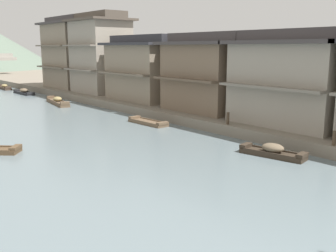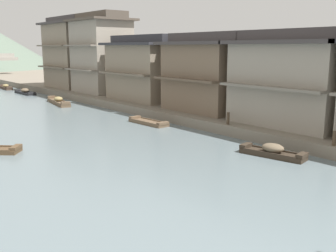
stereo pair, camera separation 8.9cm
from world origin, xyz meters
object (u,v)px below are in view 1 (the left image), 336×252
Objects in this scene: boat_moored_nearest at (5,87)px; boat_moored_far at (148,122)px; house_waterfront_end at (70,53)px; house_waterfront_second at (298,78)px; boat_moored_third at (24,92)px; boat_midriver_upstream at (58,102)px; mooring_post_dock_near at (334,138)px; house_waterfront_narrow at (146,69)px; house_waterfront_far at (100,54)px; mooring_post_dock_mid at (228,118)px; boat_midriver_drifting at (273,152)px; house_waterfront_tall at (213,73)px.

boat_moored_far is (0.27, -32.96, -0.11)m from boat_moored_nearest.
house_waterfront_second is at bearing -88.73° from house_waterfront_end.
boat_moored_far is at bearing -102.28° from house_waterfront_end.
boat_midriver_upstream is (-0.48, -10.95, -0.00)m from boat_moored_third.
mooring_post_dock_near reaches higher than boat_midriver_upstream.
house_waterfront_narrow is 8.58m from house_waterfront_far.
house_waterfront_end reaches higher than boat_moored_far.
mooring_post_dock_near reaches higher than boat_moored_far.
boat_moored_third is at bearing -90.17° from boat_moored_nearest.
house_waterfront_narrow reaches higher than mooring_post_dock_mid.
boat_midriver_upstream is 0.67× the size of house_waterfront_end.
mooring_post_dock_mid reaches higher than boat_moored_third.
mooring_post_dock_near is (2.10, -2.24, 0.82)m from boat_midriver_drifting.
boat_moored_nearest is 0.49× the size of house_waterfront_end.
boat_midriver_upstream is at bearing 93.06° from boat_moored_far.
boat_moored_nearest is 34.89m from house_waterfront_tall.
boat_midriver_drifting is (0.03, -36.81, 0.01)m from boat_moored_third.
house_waterfront_tall reaches higher than mooring_post_dock_mid.
boat_midriver_drifting is 0.62× the size of boat_midriver_upstream.
boat_midriver_upstream reaches higher than boat_midriver_drifting.
mooring_post_dock_near is (-3.78, -12.42, -2.61)m from house_waterfront_tall.
house_waterfront_tall reaches higher than boat_midriver_upstream.
boat_moored_far is at bearing -89.34° from boat_moored_third.
boat_midriver_upstream is at bearing -91.55° from boat_moored_nearest.
house_waterfront_narrow is at bearing 80.89° from mooring_post_dock_near.
house_waterfront_tall is at bearing -88.24° from house_waterfront_far.
mooring_post_dock_mid is at bearing -82.84° from boat_midriver_upstream.
boat_midriver_drifting is at bearing -120.02° from house_waterfront_tall.
house_waterfront_second and house_waterfront_narrow have the same top height.
house_waterfront_far is at bearing 91.50° from house_waterfront_second.
house_waterfront_second is at bearing -88.50° from house_waterfront_far.
boat_moored_far is 0.45× the size of house_waterfront_narrow.
boat_moored_third is 10.96m from boat_midriver_upstream.
boat_midriver_drifting is at bearing -112.48° from mooring_post_dock_mid.
house_waterfront_tall is at bearing -87.04° from house_waterfront_narrow.
house_waterfront_tall is at bearing 90.93° from house_waterfront_second.
house_waterfront_narrow is (-0.44, 8.44, -0.00)m from house_waterfront_tall.
boat_moored_far is at bearing -108.04° from house_waterfront_far.
mooring_post_dock_near is at bearing -86.88° from boat_moored_third.
boat_midriver_drifting is 4.51× the size of mooring_post_dock_mid.
house_waterfront_narrow is 0.96× the size of house_waterfront_far.
house_waterfront_narrow is at bearing -78.05° from boat_moored_nearest.
boat_moored_far is at bearing -89.53° from boat_moored_nearest.
house_waterfront_tall is at bearing 53.45° from mooring_post_dock_mid.
boat_moored_third is 7.48m from house_waterfront_end.
boat_midriver_drifting is at bearing -88.88° from boat_midriver_upstream.
boat_moored_far is (0.29, -25.38, -0.12)m from boat_moored_third.
house_waterfront_second is at bearing 22.76° from boat_midriver_drifting.
boat_moored_nearest is 46.69m from mooring_post_dock_near.
house_waterfront_end is (5.03, 23.11, 4.87)m from boat_moored_far.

